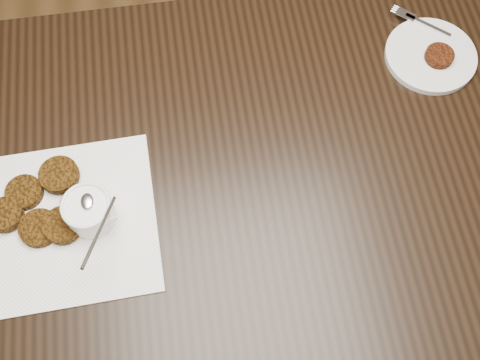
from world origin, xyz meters
The scene contains 6 objects.
floor centered at (0.00, 0.00, 0.00)m, with size 4.00×4.00×0.00m, color brown.
table centered at (-0.04, 0.04, 0.38)m, with size 1.30×0.84×0.75m, color black.
napkin centered at (-0.31, -0.01, 0.75)m, with size 0.29×0.29×0.00m, color white.
sauce_ramekin centered at (-0.27, 0.00, 0.81)m, with size 0.11×0.11×0.12m, color white, non-canonical shape.
patty_cluster centered at (-0.34, 0.02, 0.77)m, with size 0.23×0.23×0.02m, color #60380C, non-canonical shape.
plate_with_patty centered at (0.40, 0.24, 0.76)m, with size 0.18×0.18×0.03m, color silver, non-canonical shape.
Camera 1 is at (-0.07, -0.39, 1.68)m, focal length 43.20 mm.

